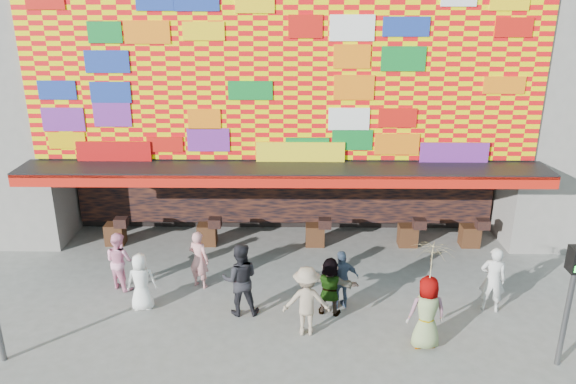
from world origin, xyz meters
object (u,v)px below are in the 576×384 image
object	(u,v)px
ped_c	(240,279)
ped_f	(330,286)
signal_right	(571,291)
ped_d	(306,301)
ped_g	(427,313)
ped_a	(141,282)
parasol	(432,263)
ped_i	(119,261)
ped_e	(342,280)
ped_b	(199,259)
ped_h	(493,279)

from	to	relation	value
ped_c	ped_f	size ratio (longest dim) A/B	1.25
signal_right	ped_d	bearing A→B (deg)	168.38
ped_f	ped_g	world-z (taller)	ped_g
ped_c	ped_g	distance (m)	4.61
ped_a	ped_c	world-z (taller)	ped_c
signal_right	parasol	bearing A→B (deg)	167.16
ped_c	ped_i	distance (m)	3.68
parasol	ped_e	bearing A→B (deg)	136.94
ped_b	ped_d	bearing A→B (deg)	167.57
ped_g	ped_i	xyz separation A→B (m)	(-7.86, 2.64, -0.07)
ped_h	ped_f	bearing A→B (deg)	17.71
ped_i	parasol	bearing A→B (deg)	-166.61
signal_right	ped_d	xyz separation A→B (m)	(-5.57, 1.15, -0.98)
ped_i	ped_a	bearing A→B (deg)	161.14
ped_a	ped_e	distance (m)	5.17
ped_a	ped_i	world-z (taller)	ped_i
ped_a	ped_c	xyz separation A→B (m)	(2.57, -0.18, 0.19)
ped_c	ped_i	xyz separation A→B (m)	(-3.45, 1.26, -0.14)
ped_i	parasol	world-z (taller)	parasol
ped_a	ped_g	size ratio (longest dim) A/B	0.87
ped_a	parasol	bearing A→B (deg)	158.66
ped_i	ped_c	bearing A→B (deg)	-168.12
ped_e	ped_f	world-z (taller)	ped_e
ped_b	ped_e	world-z (taller)	ped_b
ped_b	ped_c	distance (m)	1.86
ped_c	ped_i	bearing A→B (deg)	-23.92
ped_d	ped_f	bearing A→B (deg)	-126.30
ped_f	ped_c	bearing A→B (deg)	14.27
parasol	ped_b	bearing A→B (deg)	154.36
ped_g	ped_i	world-z (taller)	ped_g
ped_d	ped_c	bearing A→B (deg)	-29.69
ped_c	ped_d	xyz separation A→B (m)	(1.66, -0.88, -0.09)
ped_f	ped_i	xyz separation A→B (m)	(-5.72, 1.25, 0.05)
ped_d	ped_h	world-z (taller)	ped_h
ped_c	ped_g	world-z (taller)	ped_c
ped_e	parasol	bearing A→B (deg)	119.98
ped_f	ped_g	distance (m)	2.55
signal_right	ped_b	distance (m)	9.20
ped_d	ped_h	size ratio (longest dim) A/B	0.99
ped_d	parasol	size ratio (longest dim) A/B	0.94
ped_e	ped_g	world-z (taller)	ped_g
ped_f	parasol	distance (m)	2.90
ped_f	ped_h	size ratio (longest dim) A/B	0.87
ped_g	ped_b	bearing A→B (deg)	-30.62
ped_a	ped_b	world-z (taller)	ped_b
ped_a	ped_g	bearing A→B (deg)	158.66
ped_g	parasol	distance (m)	1.26
ped_c	ped_d	distance (m)	1.88
parasol	ped_a	bearing A→B (deg)	167.39
signal_right	ped_c	size ratio (longest dim) A/B	1.55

